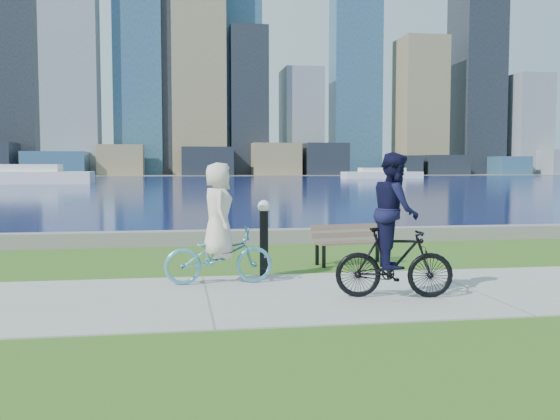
# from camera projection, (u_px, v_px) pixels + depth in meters

# --- Properties ---
(ground) EXTENTS (320.00, 320.00, 0.00)m
(ground) POSITION_uv_depth(u_px,v_px,m) (470.00, 290.00, 9.54)
(ground) COLOR #2E5717
(ground) RESTS_ON ground
(concrete_path) EXTENTS (80.00, 3.50, 0.02)m
(concrete_path) POSITION_uv_depth(u_px,v_px,m) (470.00, 290.00, 9.54)
(concrete_path) COLOR gray
(concrete_path) RESTS_ON ground
(seawall) EXTENTS (90.00, 0.50, 0.35)m
(seawall) POSITION_uv_depth(u_px,v_px,m) (356.00, 235.00, 15.63)
(seawall) COLOR slate
(seawall) RESTS_ON ground
(bay_water) EXTENTS (320.00, 131.00, 0.01)m
(bay_water) POSITION_uv_depth(u_px,v_px,m) (212.00, 181.00, 80.41)
(bay_water) COLOR #0C164D
(bay_water) RESTS_ON ground
(far_shore) EXTENTS (320.00, 30.00, 0.12)m
(far_shore) POSITION_uv_depth(u_px,v_px,m) (198.00, 175.00, 137.50)
(far_shore) COLOR slate
(far_shore) RESTS_ON ground
(city_skyline) EXTENTS (176.72, 22.32, 76.00)m
(city_skyline) POSITION_uv_depth(u_px,v_px,m) (189.00, 74.00, 135.19)
(city_skyline) COLOR black
(city_skyline) RESTS_ON ground
(ferry_near) EXTENTS (15.71, 4.49, 2.13)m
(ferry_near) POSITION_uv_depth(u_px,v_px,m) (17.00, 176.00, 66.94)
(ferry_near) COLOR silver
(ferry_near) RESTS_ON ground
(ferry_far) EXTENTS (12.47, 3.56, 1.69)m
(ferry_far) POSITION_uv_depth(u_px,v_px,m) (382.00, 174.00, 98.40)
(ferry_far) COLOR silver
(ferry_far) RESTS_ON ground
(park_bench) EXTENTS (1.54, 0.75, 0.76)m
(park_bench) POSITION_uv_depth(u_px,v_px,m) (350.00, 240.00, 12.07)
(park_bench) COLOR black
(park_bench) RESTS_ON ground
(bollard_lamp) EXTENTS (0.21, 0.21, 1.32)m
(bollard_lamp) POSITION_uv_depth(u_px,v_px,m) (264.00, 233.00, 10.67)
(bollard_lamp) COLOR black
(bollard_lamp) RESTS_ON ground
(cyclist_woman) EXTENTS (0.63, 1.73, 1.93)m
(cyclist_woman) POSITION_uv_depth(u_px,v_px,m) (218.00, 239.00, 9.92)
(cyclist_woman) COLOR #4FA4C0
(cyclist_woman) RESTS_ON ground
(cyclist_man) EXTENTS (0.80, 1.73, 2.07)m
(cyclist_man) POSITION_uv_depth(u_px,v_px,m) (395.00, 237.00, 8.85)
(cyclist_man) COLOR black
(cyclist_man) RESTS_ON ground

